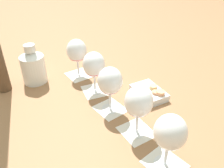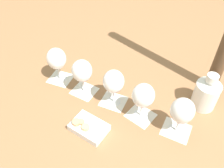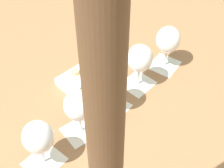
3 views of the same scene
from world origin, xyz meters
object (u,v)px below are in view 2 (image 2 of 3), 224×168
object	(u,v)px
wine_glass_0	(182,112)
wine_glass_1	(143,97)
wine_glass_3	(82,72)
wine_glass_2	(113,82)
snack_dish	(88,127)
wine_glass_4	(57,60)
ceramic_vase	(206,93)

from	to	relation	value
wine_glass_0	wine_glass_1	xyz separation A→B (m)	(0.13, 0.08, -0.00)
wine_glass_3	wine_glass_2	bearing A→B (deg)	-144.69
wine_glass_0	snack_dish	size ratio (longest dim) A/B	1.01
wine_glass_4	ceramic_vase	xyz separation A→B (m)	(-0.46, -0.47, -0.04)
wine_glass_0	wine_glass_3	world-z (taller)	same
ceramic_vase	wine_glass_2	bearing A→B (deg)	56.75
wine_glass_0	snack_dish	world-z (taller)	wine_glass_0
wine_glass_1	ceramic_vase	world-z (taller)	wine_glass_1
ceramic_vase	snack_dish	world-z (taller)	ceramic_vase
wine_glass_0	snack_dish	bearing A→B (deg)	59.53
wine_glass_0	ceramic_vase	bearing A→B (deg)	-76.01
wine_glass_1	wine_glass_3	xyz separation A→B (m)	(0.25, 0.14, -0.00)
wine_glass_0	wine_glass_4	size ratio (longest dim) A/B	1.00
wine_glass_0	ceramic_vase	xyz separation A→B (m)	(0.05, -0.18, -0.04)
wine_glass_2	wine_glass_4	world-z (taller)	same
wine_glass_4	snack_dish	world-z (taller)	wine_glass_4
ceramic_vase	snack_dish	size ratio (longest dim) A/B	1.02
wine_glass_0	wine_glass_3	distance (m)	0.44
wine_glass_0	snack_dish	distance (m)	0.36
wine_glass_2	wine_glass_3	xyz separation A→B (m)	(0.12, 0.08, -0.00)
wine_glass_4	snack_dish	size ratio (longest dim) A/B	1.01
wine_glass_3	snack_dish	distance (m)	0.24
wine_glass_0	ceramic_vase	size ratio (longest dim) A/B	1.00
wine_glass_2	wine_glass_3	bearing A→B (deg)	35.31
wine_glass_0	wine_glass_3	size ratio (longest dim) A/B	1.00
wine_glass_2	wine_glass_4	xyz separation A→B (m)	(0.25, 0.15, 0.00)
wine_glass_0	wine_glass_3	xyz separation A→B (m)	(0.38, 0.22, -0.00)
wine_glass_2	wine_glass_3	size ratio (longest dim) A/B	1.00
wine_glass_2	wine_glass_4	distance (m)	0.29
snack_dish	ceramic_vase	bearing A→B (deg)	-104.98
wine_glass_0	wine_glass_1	size ratio (longest dim) A/B	1.00
snack_dish	wine_glass_2	bearing A→B (deg)	-62.57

